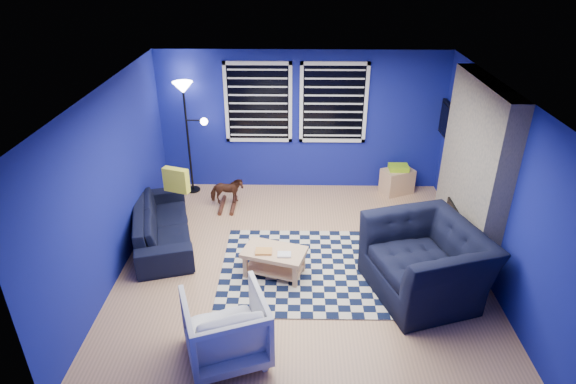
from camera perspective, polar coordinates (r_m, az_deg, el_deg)
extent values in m
plane|color=tan|center=(6.91, 1.58, -8.50)|extent=(5.00, 5.00, 0.00)
plane|color=white|center=(5.81, 1.90, 11.91)|extent=(5.00, 5.00, 0.00)
plane|color=navy|center=(8.57, 1.59, 8.31)|extent=(5.00, 0.00, 5.00)
plane|color=navy|center=(6.71, -20.15, 0.94)|extent=(0.00, 5.00, 5.00)
plane|color=navy|center=(6.77, 23.39, 0.56)|extent=(0.00, 5.00, 5.00)
cube|color=gray|center=(7.14, 21.08, 2.39)|extent=(0.26, 2.00, 2.50)
cube|color=black|center=(7.50, 18.94, -3.82)|extent=(0.04, 0.70, 0.60)
cube|color=gray|center=(7.62, 17.65, -5.83)|extent=(0.50, 1.20, 0.08)
cube|color=black|center=(8.47, -3.54, 10.53)|extent=(1.05, 0.02, 1.30)
cube|color=white|center=(8.29, -3.69, 15.01)|extent=(1.17, 0.05, 0.06)
cube|color=white|center=(8.68, -3.42, 6.21)|extent=(1.17, 0.05, 0.06)
cube|color=black|center=(8.46, 5.41, 10.45)|extent=(1.05, 0.02, 1.30)
cube|color=white|center=(8.28, 5.63, 14.93)|extent=(1.17, 0.05, 0.06)
cube|color=white|center=(8.68, 5.22, 6.14)|extent=(1.17, 0.05, 0.06)
cube|color=black|center=(8.44, 18.67, 7.63)|extent=(0.06, 1.00, 0.58)
cube|color=black|center=(8.42, 18.44, 7.65)|extent=(0.01, 0.92, 0.50)
cube|color=black|center=(6.79, 2.77, -9.15)|extent=(2.50, 2.01, 0.02)
imported|color=black|center=(7.51, -14.70, -3.66)|extent=(2.13, 1.30, 0.58)
imported|color=black|center=(6.40, 15.98, -7.90)|extent=(1.73, 1.62, 0.92)
imported|color=gray|center=(5.39, -7.39, -15.61)|extent=(1.08, 1.10, 0.79)
imported|color=#452A16|center=(8.23, -7.25, 0.10)|extent=(0.34, 0.59, 0.47)
cube|color=#DDAD7C|center=(6.50, -1.64, -7.14)|extent=(0.93, 0.70, 0.06)
cube|color=#DDAD7C|center=(6.65, -1.61, -8.97)|extent=(0.84, 0.60, 0.03)
cube|color=#CC853A|center=(6.44, -2.90, -7.04)|extent=(0.26, 0.22, 0.03)
cube|color=silver|center=(6.38, -0.44, -7.42)|extent=(0.21, 0.18, 0.03)
cube|color=#DDAD7C|center=(6.49, -4.81, -9.41)|extent=(0.07, 0.07, 0.33)
cube|color=#DDAD7C|center=(6.46, 1.45, -9.51)|extent=(0.07, 0.07, 0.33)
cube|color=#DDAD7C|center=(6.78, -4.52, -7.55)|extent=(0.07, 0.07, 0.33)
cube|color=#DDAD7C|center=(6.75, 1.44, -7.64)|extent=(0.07, 0.07, 0.33)
cube|color=#DDAD7C|center=(8.92, 12.80, 1.27)|extent=(0.64, 0.55, 0.45)
cube|color=black|center=(8.92, 12.80, 1.27)|extent=(0.56, 0.49, 0.36)
cube|color=#95D218|center=(8.81, 12.98, 2.84)|extent=(0.42, 0.38, 0.09)
cylinder|color=black|center=(9.03, -11.17, 0.29)|extent=(0.25, 0.25, 0.03)
cylinder|color=black|center=(8.65, -11.72, 5.80)|extent=(0.04, 0.04, 1.88)
cone|color=white|center=(8.35, -12.36, 11.99)|extent=(0.34, 0.34, 0.19)
sphere|color=white|center=(8.40, -9.92, 8.23)|extent=(0.13, 0.13, 0.13)
cube|color=yellow|center=(7.67, -13.11, 1.39)|extent=(0.43, 0.25, 0.39)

